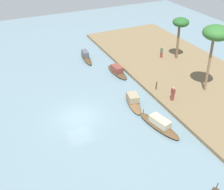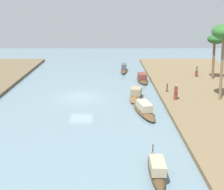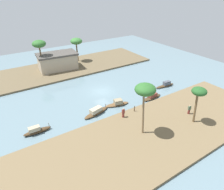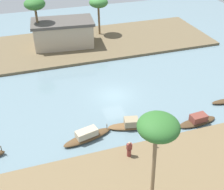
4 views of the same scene
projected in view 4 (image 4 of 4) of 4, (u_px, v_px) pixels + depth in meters
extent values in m
plane|color=slate|center=(114.00, 95.00, 33.05)|extent=(70.80, 70.80, 0.00)
cube|color=brown|center=(84.00, 44.00, 44.94)|extent=(40.54, 13.24, 0.37)
cylinder|color=#47331E|center=(1.00, 148.00, 24.77)|extent=(0.07, 0.07, 0.54)
ellipsoid|color=brown|center=(129.00, 126.00, 28.13)|extent=(4.35, 2.04, 0.38)
cube|color=gray|center=(131.00, 122.00, 27.84)|extent=(1.56, 1.32, 0.71)
ellipsoid|color=#47331E|center=(197.00, 122.00, 28.72)|extent=(4.30, 1.51, 0.35)
cube|color=brown|center=(199.00, 118.00, 28.45)|extent=(1.68, 1.09, 0.68)
ellipsoid|color=brown|center=(87.00, 137.00, 26.74)|extent=(4.96, 2.22, 0.44)
cube|color=tan|center=(87.00, 133.00, 26.41)|extent=(2.18, 1.36, 0.67)
cylinder|color=brown|center=(107.00, 126.00, 27.41)|extent=(0.07, 0.07, 0.51)
cylinder|color=brown|center=(129.00, 152.00, 24.39)|extent=(0.37, 0.37, 0.76)
cube|color=brown|center=(129.00, 147.00, 24.01)|extent=(0.44, 0.24, 0.60)
sphere|color=tan|center=(129.00, 143.00, 23.79)|extent=(0.21, 0.21, 0.21)
cylinder|color=#4C3823|center=(154.00, 143.00, 25.26)|extent=(0.14, 0.14, 0.96)
cylinder|color=#7F6647|center=(154.00, 167.00, 19.50)|extent=(0.27, 0.69, 6.12)
ellipsoid|color=#2D6628|center=(158.00, 127.00, 17.51)|extent=(2.70, 2.70, 1.48)
cylinder|color=brown|center=(38.00, 28.00, 41.82)|extent=(0.32, 0.68, 5.93)
ellipsoid|color=#2D6628|center=(35.00, 4.00, 39.85)|extent=(2.98, 2.98, 1.64)
cylinder|color=brown|center=(99.00, 20.00, 46.75)|extent=(0.34, 0.70, 4.61)
ellipsoid|color=#387533|center=(99.00, 2.00, 45.14)|extent=(3.01, 3.01, 1.65)
cube|color=tan|center=(63.00, 34.00, 43.19)|extent=(9.00, 5.61, 3.44)
cube|color=#4C4742|center=(62.00, 22.00, 42.12)|extent=(9.54, 5.94, 0.41)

